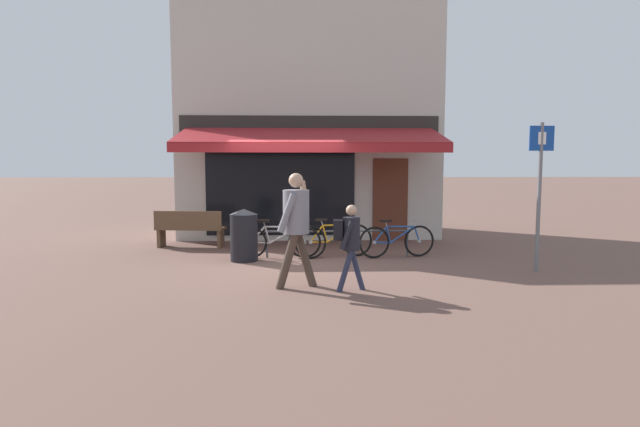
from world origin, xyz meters
TOP-DOWN VIEW (x-y plane):
  - ground_plane at (0.00, 0.00)m, footprint 160.00×160.00m
  - shop_front at (0.54, 4.37)m, footprint 6.85×4.91m
  - bike_rack_rail at (1.07, 0.51)m, footprint 3.05×0.04m
  - bicycle_silver at (-0.18, 0.39)m, footprint 1.80×0.52m
  - bicycle_orange at (1.00, 0.52)m, footprint 1.70×0.75m
  - bicycle_blue at (2.31, 0.43)m, footprint 1.64×0.52m
  - pedestrian_adult at (0.24, -2.09)m, footprint 0.67×0.63m
  - pedestrian_child at (1.05, -2.34)m, footprint 0.51×0.41m
  - litter_bin at (-0.83, 0.16)m, footprint 0.56×0.56m
  - parking_sign at (4.59, -1.04)m, footprint 0.44×0.07m
  - park_bench at (-2.30, 1.88)m, footprint 1.64×0.64m

SIDE VIEW (x-z plane):
  - ground_plane at x=0.00m, z-range 0.00..0.00m
  - bicycle_blue at x=2.31m, z-range -0.04..0.76m
  - bicycle_silver at x=-0.18m, z-range -0.05..0.79m
  - bicycle_orange at x=1.00m, z-range -0.06..0.79m
  - park_bench at x=-2.30m, z-range 0.03..0.90m
  - bike_rack_rail at x=1.07m, z-range 0.18..0.75m
  - litter_bin at x=-0.83m, z-range 0.00..1.05m
  - pedestrian_child at x=1.05m, z-range 0.16..1.50m
  - pedestrian_adult at x=0.24m, z-range 0.19..2.01m
  - parking_sign at x=4.59m, z-range 0.29..2.96m
  - shop_front at x=0.54m, z-range -0.01..6.15m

